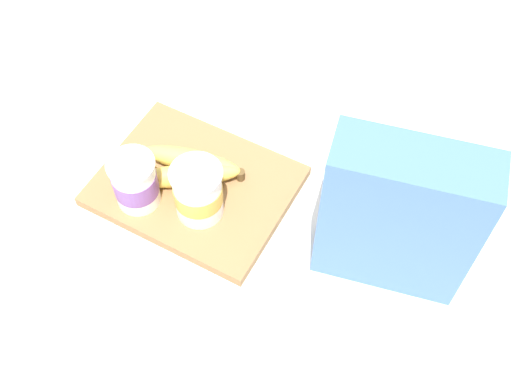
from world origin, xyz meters
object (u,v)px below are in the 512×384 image
yogurt_cup_back (135,182)px  yogurt_cup_front (198,192)px  cutting_board (195,186)px  cereal_box (399,218)px  banana_bunch (189,168)px

yogurt_cup_back → yogurt_cup_front: bearing=-163.5°
cutting_board → cereal_box: size_ratio=1.15×
cutting_board → yogurt_cup_front: 0.08m
yogurt_cup_front → banana_bunch: 0.07m
yogurt_cup_front → banana_bunch: bearing=-45.0°
cereal_box → banana_bunch: cereal_box is taller
banana_bunch → cutting_board: bearing=147.3°
cereal_box → yogurt_cup_front: size_ratio=2.68×
yogurt_cup_back → cereal_box: bearing=-167.2°
cutting_board → banana_bunch: (0.01, -0.01, 0.03)m
yogurt_cup_front → banana_bunch: yogurt_cup_front is taller
yogurt_cup_front → yogurt_cup_back: 0.10m
yogurt_cup_back → cutting_board: bearing=-131.3°
cereal_box → banana_bunch: bearing=169.1°
cutting_board → cereal_box: (-0.31, -0.02, 0.12)m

